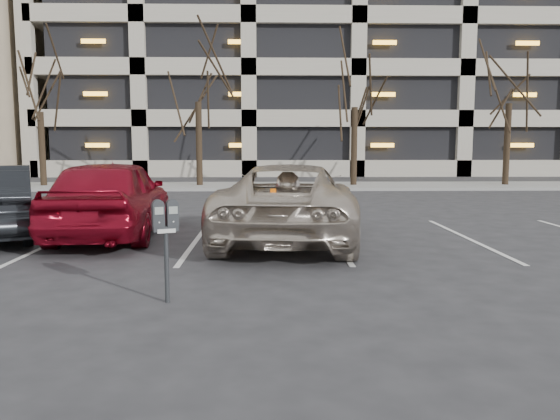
% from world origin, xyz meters
% --- Properties ---
extents(ground, '(140.00, 140.00, 0.00)m').
position_xyz_m(ground, '(0.00, 0.00, 0.00)').
color(ground, '#28282B').
rests_on(ground, ground).
extents(sidewalk, '(80.00, 4.00, 0.12)m').
position_xyz_m(sidewalk, '(0.00, 16.00, 0.06)').
color(sidewalk, gray).
rests_on(sidewalk, ground).
extents(stall_lines, '(16.90, 5.20, 0.00)m').
position_xyz_m(stall_lines, '(-1.40, 2.30, 0.01)').
color(stall_lines, silver).
rests_on(stall_lines, ground).
extents(parking_garage, '(52.00, 20.00, 19.00)m').
position_xyz_m(parking_garage, '(12.00, 33.84, 9.26)').
color(parking_garage, black).
rests_on(parking_garage, ground).
extents(tree_a, '(3.31, 3.31, 7.51)m').
position_xyz_m(tree_a, '(-10.00, 16.00, 5.43)').
color(tree_a, black).
rests_on(tree_a, ground).
extents(tree_b, '(3.74, 3.74, 8.51)m').
position_xyz_m(tree_b, '(-3.00, 16.00, 6.15)').
color(tree_b, black).
rests_on(tree_b, ground).
extents(tree_c, '(3.53, 3.53, 8.01)m').
position_xyz_m(tree_c, '(4.00, 16.00, 5.79)').
color(tree_c, black).
rests_on(tree_c, ground).
extents(tree_d, '(3.70, 3.70, 8.40)m').
position_xyz_m(tree_d, '(11.00, 16.00, 6.07)').
color(tree_d, black).
rests_on(tree_d, ground).
extents(parking_meter, '(0.34, 0.23, 1.25)m').
position_xyz_m(parking_meter, '(-1.20, -2.18, 0.96)').
color(parking_meter, black).
rests_on(parking_meter, ground).
extents(suv_silver, '(3.16, 5.83, 1.56)m').
position_xyz_m(suv_silver, '(0.50, 2.23, 0.78)').
color(suv_silver, beige).
rests_on(suv_silver, ground).
extents(car_red, '(2.22, 5.00, 1.67)m').
position_xyz_m(car_red, '(-3.23, 2.73, 0.84)').
color(car_red, maroon).
rests_on(car_red, ground).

